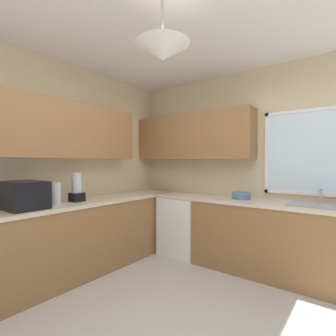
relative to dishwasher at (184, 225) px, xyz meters
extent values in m
plane|color=#B7B2A8|center=(0.88, -1.63, -0.43)|extent=(8.68, 8.68, 0.00)
cube|color=beige|center=(0.88, 0.37, 0.92)|extent=(3.82, 0.06, 2.71)
cube|color=beige|center=(-1.00, -1.63, 0.92)|extent=(0.06, 4.06, 2.71)
cube|color=silver|center=(1.79, 0.34, 1.10)|extent=(1.27, 0.02, 0.99)
cube|color=white|center=(1.79, 0.33, 1.61)|extent=(1.35, 0.04, 0.04)
cube|color=white|center=(1.79, 0.33, 0.58)|extent=(1.35, 0.04, 0.04)
cube|color=white|center=(1.13, 0.33, 1.10)|extent=(0.04, 0.04, 1.07)
cube|color=olive|center=(-0.81, -1.83, 1.37)|extent=(0.32, 2.76, 0.70)
cube|color=olive|center=(0.02, 0.18, 1.37)|extent=(1.97, 0.32, 0.70)
cylinder|color=#B7B7BC|center=(0.88, -1.63, 2.10)|extent=(0.02, 0.02, 0.35)
cone|color=silver|center=(0.88, -1.63, 1.85)|extent=(0.44, 0.44, 0.14)
cube|color=olive|center=(-0.66, -1.63, 0.00)|extent=(0.62, 3.64, 0.87)
cube|color=beige|center=(-0.66, -1.63, 0.46)|extent=(0.65, 3.67, 0.04)
cube|color=olive|center=(1.09, 0.03, 0.00)|extent=(2.88, 0.62, 0.87)
cube|color=beige|center=(1.09, 0.03, 0.46)|extent=(2.91, 0.65, 0.04)
cube|color=white|center=(0.00, 0.00, 0.00)|extent=(0.60, 0.60, 0.87)
cube|color=black|center=(-0.66, -2.04, 0.62)|extent=(0.48, 0.36, 0.29)
cylinder|color=#B7B7BC|center=(-0.64, -1.70, 0.61)|extent=(0.12, 0.12, 0.26)
cube|color=#9EA0A5|center=(1.79, 0.03, 0.48)|extent=(0.61, 0.40, 0.02)
cylinder|color=#B7B7BC|center=(1.79, 0.19, 0.57)|extent=(0.03, 0.03, 0.18)
cylinder|color=#B7B7BC|center=(1.79, 0.09, 0.65)|extent=(0.02, 0.20, 0.02)
cylinder|color=#4C7099|center=(0.89, 0.03, 0.52)|extent=(0.24, 0.24, 0.09)
cube|color=black|center=(-0.66, -1.41, 0.53)|extent=(0.15, 0.15, 0.11)
cylinder|color=#B2BCC6|center=(-0.66, -1.41, 0.71)|extent=(0.12, 0.12, 0.25)
camera|label=1|loc=(2.17, -3.25, 0.97)|focal=27.28mm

